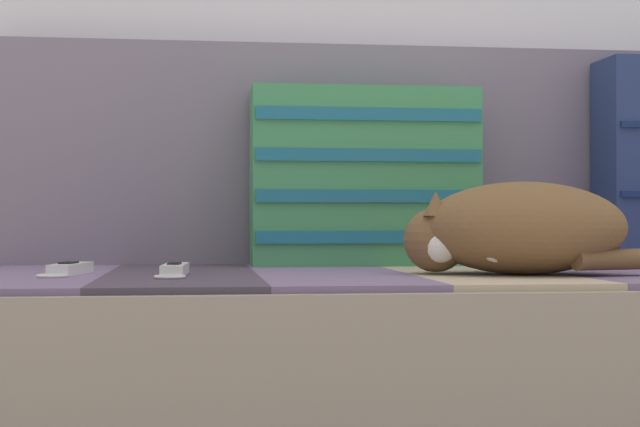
% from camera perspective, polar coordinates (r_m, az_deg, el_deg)
% --- Properties ---
extents(couch, '(1.86, 0.86, 0.38)m').
position_cam_1_polar(couch, '(1.78, 8.39, -9.48)').
color(couch, '#3D3838').
rests_on(couch, ground_plane).
extents(sofa_backrest, '(1.82, 0.14, 0.45)m').
position_cam_1_polar(sofa_backrest, '(2.12, 5.76, 3.32)').
color(sofa_backrest, slate).
rests_on(sofa_backrest, couch).
extents(throw_pillow_striped, '(0.45, 0.14, 0.35)m').
position_cam_1_polar(throw_pillow_striped, '(1.94, 2.58, 2.13)').
color(throw_pillow_striped, '#3D8956').
rests_on(throw_pillow_striped, couch).
extents(sleeping_cat, '(0.40, 0.29, 0.15)m').
position_cam_1_polar(sleeping_cat, '(1.63, 11.18, -0.95)').
color(sleeping_cat, brown).
rests_on(sleeping_cat, couch).
extents(game_remote_near, '(0.08, 0.19, 0.02)m').
position_cam_1_polar(game_remote_near, '(1.66, -14.39, -3.16)').
color(game_remote_near, white).
rests_on(game_remote_near, couch).
extents(game_remote_far, '(0.05, 0.19, 0.02)m').
position_cam_1_polar(game_remote_far, '(1.59, -8.46, -3.27)').
color(game_remote_far, white).
rests_on(game_remote_far, couch).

